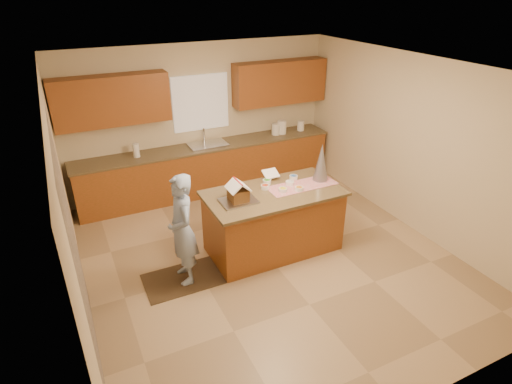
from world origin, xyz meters
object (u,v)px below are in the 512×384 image
(island_base, at_px, (273,222))
(boy, at_px, (182,230))
(tinsel_tree, at_px, (321,162))
(gingerbread_house, at_px, (238,193))

(island_base, relative_size, boy, 1.23)
(tinsel_tree, height_order, boy, boy)
(gingerbread_house, bearing_deg, boy, -175.01)
(boy, relative_size, gingerbread_house, 5.19)
(tinsel_tree, distance_m, gingerbread_house, 1.40)
(island_base, height_order, gingerbread_house, gingerbread_house)
(island_base, height_order, boy, boy)
(island_base, xyz_separation_m, gingerbread_house, (-0.57, -0.05, 0.64))
(gingerbread_house, bearing_deg, island_base, 5.31)
(island_base, distance_m, gingerbread_house, 0.86)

